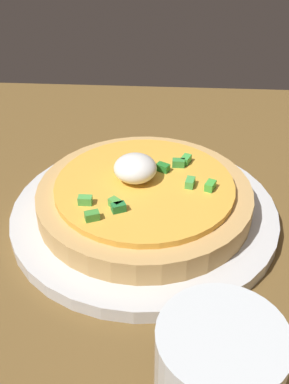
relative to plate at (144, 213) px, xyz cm
name	(u,v)px	position (x,y,z in cm)	size (l,w,h in cm)	color
dining_table	(130,272)	(0.97, 6.82, -1.81)	(97.48, 84.19, 2.18)	brown
plate	(144,213)	(0.00, 0.00, 0.00)	(27.34, 27.34, 1.43)	silver
pizza	(144,195)	(0.04, -0.02, 2.27)	(21.73, 21.73, 5.64)	tan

